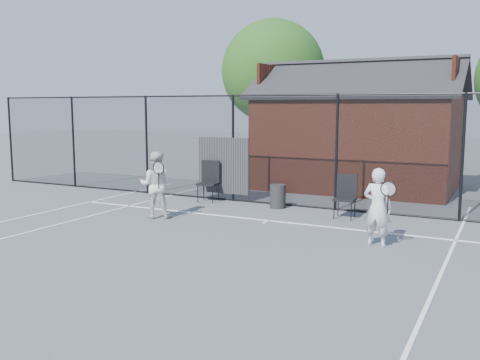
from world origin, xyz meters
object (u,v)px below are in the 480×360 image
at_px(player_back, 156,185).
at_px(waste_bin, 278,196).
at_px(clubhouse, 358,139).
at_px(chair_left, 208,182).
at_px(chair_right, 345,197).
at_px(player_front, 378,207).

xyz_separation_m(player_back, waste_bin, (2.13, 2.50, -0.49)).
bearing_deg(player_back, clubhouse, 65.94).
xyz_separation_m(chair_left, waste_bin, (2.14, 0.00, -0.25)).
bearing_deg(waste_bin, player_back, -130.43).
distance_m(player_back, chair_left, 2.51).
height_order(chair_left, chair_right, chair_left).
distance_m(player_front, chair_right, 2.60).
xyz_separation_m(player_front, player_back, (-5.36, 0.25, 0.04)).
distance_m(player_front, chair_left, 6.04).
xyz_separation_m(player_back, chair_left, (-0.01, 2.50, -0.24)).
xyz_separation_m(chair_left, chair_right, (4.09, -0.50, -0.05)).
relative_size(player_front, chair_right, 1.48).
bearing_deg(chair_right, clubhouse, 98.34).
height_order(player_front, chair_left, player_front).
xyz_separation_m(clubhouse, chair_right, (1.00, -4.90, -1.09)).
xyz_separation_m(player_front, chair_right, (-1.28, 2.25, -0.25)).
height_order(clubhouse, player_back, clubhouse).
xyz_separation_m(clubhouse, chair_left, (-3.09, -4.40, -1.05)).
bearing_deg(player_front, player_back, 177.32).
distance_m(chair_right, waste_bin, 2.03).
bearing_deg(clubhouse, chair_left, -125.09).
relative_size(player_back, chair_left, 1.43).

